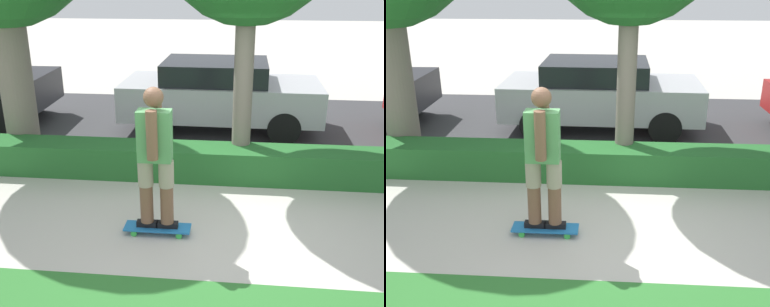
# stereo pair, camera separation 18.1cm
# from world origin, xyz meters

# --- Properties ---
(ground_plane) EXTENTS (60.00, 60.00, 0.00)m
(ground_plane) POSITION_xyz_m (0.00, 0.00, 0.00)
(ground_plane) COLOR #BCB7AD
(street_asphalt) EXTENTS (18.15, 5.00, 0.01)m
(street_asphalt) POSITION_xyz_m (0.00, 4.20, 0.00)
(street_asphalt) COLOR #38383A
(street_asphalt) RESTS_ON ground_plane
(hedge_row) EXTENTS (18.15, 0.60, 0.51)m
(hedge_row) POSITION_xyz_m (0.00, 1.60, 0.25)
(hedge_row) COLOR #236028
(hedge_row) RESTS_ON ground_plane
(skateboard) EXTENTS (0.81, 0.24, 0.09)m
(skateboard) POSITION_xyz_m (-0.58, -0.12, 0.08)
(skateboard) COLOR #1E6BAD
(skateboard) RESTS_ON ground_plane
(skater_person) EXTENTS (0.50, 0.45, 1.73)m
(skater_person) POSITION_xyz_m (-0.58, -0.12, 1.02)
(skater_person) COLOR black
(skater_person) RESTS_ON skateboard
(parked_car_middle) EXTENTS (3.95, 1.82, 1.40)m
(parked_car_middle) POSITION_xyz_m (-0.03, 4.08, 0.75)
(parked_car_middle) COLOR #B7B7BC
(parked_car_middle) RESTS_ON ground_plane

